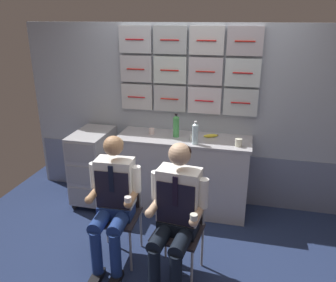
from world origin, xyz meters
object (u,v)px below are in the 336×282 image
object	(u,v)px
crew_member_left	(113,198)
water_bottle_clear	(195,133)
folding_chair_right	(181,218)
crew_member_right	(176,211)
folding_chair_left	(120,204)
snack_banana	(211,136)
service_trolley	(93,165)
coffee_cup_spare	(238,142)

from	to	relation	value
crew_member_left	water_bottle_clear	xyz separation A→B (m)	(0.58, 0.94, 0.35)
crew_member_left	folding_chair_right	world-z (taller)	crew_member_left
crew_member_right	folding_chair_left	bearing A→B (deg)	156.01
snack_banana	crew_member_right	bearing A→B (deg)	-95.41
service_trolley	folding_chair_right	bearing A→B (deg)	-36.56
crew_member_right	water_bottle_clear	world-z (taller)	crew_member_right
service_trolley	water_bottle_clear	distance (m)	1.38
folding_chair_right	crew_member_right	distance (m)	0.24
folding_chair_right	crew_member_right	xyz separation A→B (m)	(-0.02, -0.16, 0.17)
service_trolley	crew_member_left	world-z (taller)	crew_member_left
crew_member_left	snack_banana	bearing A→B (deg)	58.64
water_bottle_clear	coffee_cup_spare	size ratio (longest dim) A/B	3.02
coffee_cup_spare	snack_banana	world-z (taller)	coffee_cup_spare
folding_chair_right	water_bottle_clear	bearing A→B (deg)	92.32
folding_chair_right	coffee_cup_spare	bearing A→B (deg)	65.35
crew_member_left	coffee_cup_spare	distance (m)	1.46
service_trolley	folding_chair_left	world-z (taller)	service_trolley
crew_member_left	crew_member_right	xyz separation A→B (m)	(0.60, -0.11, 0.02)
service_trolley	crew_member_right	xyz separation A→B (m)	(1.29, -1.13, 0.21)
folding_chair_left	snack_banana	bearing A→B (deg)	54.44
service_trolley	folding_chair_right	size ratio (longest dim) A/B	1.07
water_bottle_clear	coffee_cup_spare	bearing A→B (deg)	4.75
water_bottle_clear	coffee_cup_spare	distance (m)	0.47
crew_member_left	crew_member_right	distance (m)	0.61
crew_member_right	service_trolley	bearing A→B (deg)	138.81
service_trolley	snack_banana	bearing A→B (deg)	6.75
service_trolley	folding_chair_left	distance (m)	1.10
crew_member_left	coffee_cup_spare	size ratio (longest dim) A/B	14.66
folding_chair_left	folding_chair_right	bearing A→B (deg)	-10.05
water_bottle_clear	snack_banana	size ratio (longest dim) A/B	1.48
folding_chair_right	crew_member_right	size ratio (longest dim) A/B	0.67
water_bottle_clear	snack_banana	bearing A→B (deg)	59.92
water_bottle_clear	service_trolley	bearing A→B (deg)	176.42
service_trolley	crew_member_right	bearing A→B (deg)	-41.19
folding_chair_left	snack_banana	xyz separation A→B (m)	(0.73, 1.03, 0.40)
folding_chair_right	water_bottle_clear	size ratio (longest dim) A/B	3.34
folding_chair_left	crew_member_left	distance (m)	0.22
folding_chair_left	coffee_cup_spare	world-z (taller)	coffee_cup_spare
crew_member_right	water_bottle_clear	bearing A→B (deg)	91.10
folding_chair_left	folding_chair_right	size ratio (longest dim) A/B	1.00
coffee_cup_spare	folding_chair_right	bearing A→B (deg)	-114.65
crew_member_left	coffee_cup_spare	xyz separation A→B (m)	(1.04, 0.98, 0.27)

